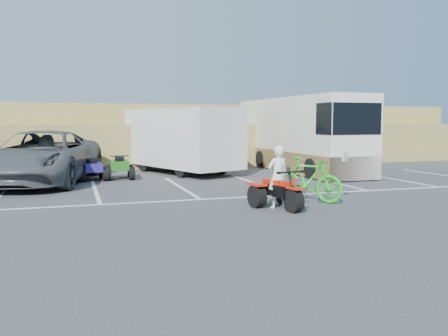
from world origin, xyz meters
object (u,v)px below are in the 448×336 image
object	(u,v)px
red_trike_atv	(281,209)
green_dirt_bike	(308,179)
quad_atv_blue	(93,180)
rider	(278,177)
rv_motorhome	(299,140)
cargo_trailer	(182,138)
grey_pickup	(42,157)
quad_atv_green	(120,179)

from	to	relation	value
red_trike_atv	green_dirt_bike	xyz separation A→B (m)	(1.17, 0.82, 0.60)
quad_atv_blue	green_dirt_bike	bearing A→B (deg)	-55.50
red_trike_atv	rider	size ratio (longest dim) A/B	0.97
green_dirt_bike	rv_motorhome	world-z (taller)	rv_motorhome
quad_atv_blue	red_trike_atv	bearing A→B (deg)	-65.19
rv_motorhome	quad_atv_blue	xyz separation A→B (m)	(-8.84, -0.93, -1.35)
red_trike_atv	cargo_trailer	world-z (taller)	cargo_trailer
green_dirt_bike	cargo_trailer	distance (m)	8.28
green_dirt_bike	grey_pickup	distance (m)	9.47
red_trike_atv	green_dirt_bike	distance (m)	1.55
red_trike_atv	quad_atv_green	bearing A→B (deg)	102.98
cargo_trailer	quad_atv_green	world-z (taller)	cargo_trailer
red_trike_atv	rider	world-z (taller)	rider
rider	grey_pickup	world-z (taller)	grey_pickup
rider	cargo_trailer	distance (m)	8.77
grey_pickup	cargo_trailer	xyz separation A→B (m)	(5.39, 1.77, 0.53)
cargo_trailer	rv_motorhome	bearing A→B (deg)	-27.35
red_trike_atv	green_dirt_bike	bearing A→B (deg)	24.78
rv_motorhome	quad_atv_green	bearing A→B (deg)	-175.24
green_dirt_bike	quad_atv_blue	size ratio (longest dim) A/B	1.50
rv_motorhome	quad_atv_green	world-z (taller)	rv_motorhome
rider	cargo_trailer	world-z (taller)	cargo_trailer
quad_atv_green	grey_pickup	bearing A→B (deg)	-168.97
rider	rv_motorhome	distance (m)	9.41
red_trike_atv	rider	distance (m)	0.80
rider	grey_pickup	distance (m)	9.11
grey_pickup	quad_atv_blue	distance (m)	1.95
green_dirt_bike	cargo_trailer	bearing A→B (deg)	67.22
quad_atv_blue	quad_atv_green	size ratio (longest dim) A/B	0.93
quad_atv_blue	quad_atv_green	bearing A→B (deg)	1.43
red_trike_atv	cargo_trailer	distance (m)	9.01
rv_motorhome	quad_atv_blue	bearing A→B (deg)	-175.21
red_trike_atv	cargo_trailer	size ratio (longest dim) A/B	0.25
rider	cargo_trailer	xyz separation A→B (m)	(-0.48, 8.73, 0.66)
green_dirt_bike	grey_pickup	world-z (taller)	grey_pickup
quad_atv_blue	quad_atv_green	xyz separation A→B (m)	(0.99, 0.11, 0.00)
rv_motorhome	grey_pickup	bearing A→B (deg)	-174.76
red_trike_atv	green_dirt_bike	world-z (taller)	green_dirt_bike
green_dirt_bike	quad_atv_green	distance (m)	8.00
rider	green_dirt_bike	size ratio (longest dim) A/B	0.79
rider	quad_atv_blue	distance (m)	8.38
red_trike_atv	rv_motorhome	world-z (taller)	rv_motorhome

